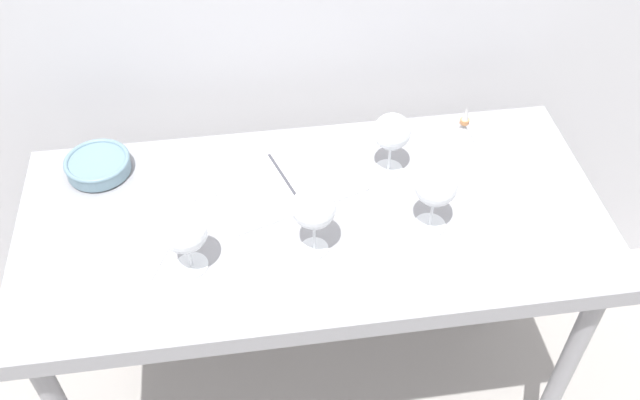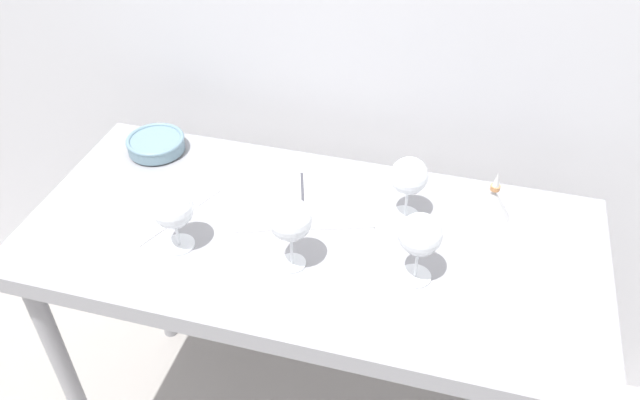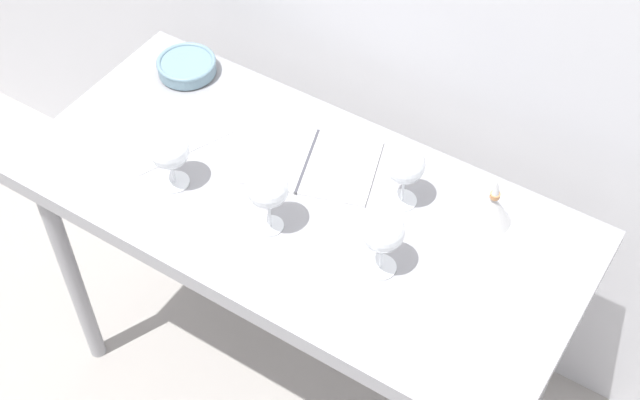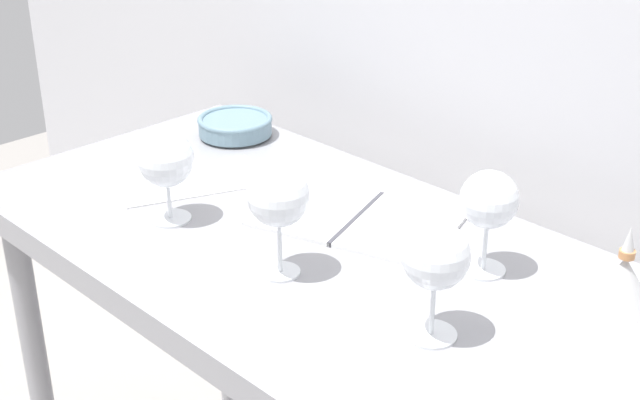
# 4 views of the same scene
# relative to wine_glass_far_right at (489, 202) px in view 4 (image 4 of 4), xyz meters

# --- Properties ---
(steel_counter) EXTENTS (1.40, 0.65, 0.90)m
(steel_counter) POSITION_rel_wine_glass_far_right_xyz_m (-0.21, -0.13, -0.23)
(steel_counter) COLOR gray
(steel_counter) RESTS_ON ground_plane
(wine_glass_far_right) EXTENTS (0.09, 0.09, 0.17)m
(wine_glass_far_right) POSITION_rel_wine_glass_far_right_xyz_m (0.00, 0.00, 0.00)
(wine_glass_far_right) COLOR white
(wine_glass_far_right) RESTS_ON steel_counter
(wine_glass_near_right) EXTENTS (0.10, 0.10, 0.18)m
(wine_glass_near_right) POSITION_rel_wine_glass_far_right_xyz_m (0.06, -0.20, 0.00)
(wine_glass_near_right) COLOR white
(wine_glass_near_right) RESTS_ON steel_counter
(wine_glass_near_center) EXTENTS (0.10, 0.10, 0.18)m
(wine_glass_near_center) POSITION_rel_wine_glass_far_right_xyz_m (-0.22, -0.24, 0.01)
(wine_glass_near_center) COLOR white
(wine_glass_near_center) RESTS_ON steel_counter
(wine_glass_near_left) EXTENTS (0.10, 0.10, 0.17)m
(wine_glass_near_left) POSITION_rel_wine_glass_far_right_xyz_m (-0.50, -0.25, -0.01)
(wine_glass_near_left) COLOR white
(wine_glass_near_left) RESTS_ON steel_counter
(open_notebook) EXTENTS (0.40, 0.32, 0.01)m
(open_notebook) POSITION_rel_wine_glass_far_right_xyz_m (-0.26, -0.01, -0.12)
(open_notebook) COLOR silver
(open_notebook) RESTS_ON steel_counter
(tasting_sheet_upper) EXTENTS (0.25, 0.31, 0.00)m
(tasting_sheet_upper) POSITION_rel_wine_glass_far_right_xyz_m (-0.61, -0.12, -0.12)
(tasting_sheet_upper) COLOR white
(tasting_sheet_upper) RESTS_ON steel_counter
(tasting_bowl) EXTENTS (0.16, 0.16, 0.05)m
(tasting_bowl) POSITION_rel_wine_glass_far_right_xyz_m (-0.73, 0.09, -0.10)
(tasting_bowl) COLOR beige
(tasting_bowl) RESTS_ON steel_counter
(decanter_funnel) EXTENTS (0.10, 0.10, 0.13)m
(decanter_funnel) POSITION_rel_wine_glass_far_right_xyz_m (0.20, 0.06, -0.08)
(decanter_funnel) COLOR beige
(decanter_funnel) RESTS_ON steel_counter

